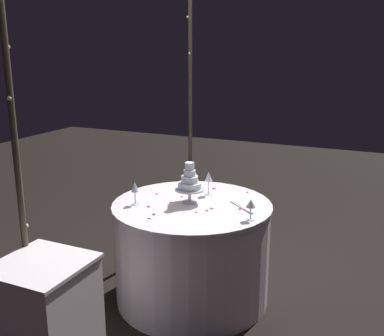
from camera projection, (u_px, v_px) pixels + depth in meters
name	position (u px, v px, depth m)	size (l,w,h in m)	color
ground_plane	(192.00, 296.00, 3.53)	(12.00, 12.00, 0.00)	black
decorative_arch	(127.00, 84.00, 3.33)	(2.29, 0.06, 2.48)	#473D2D
main_table	(192.00, 251.00, 3.44)	(1.18, 1.18, 0.76)	white
side_table	(47.00, 329.00, 2.45)	(0.46, 0.46, 0.79)	white
tiered_cake	(190.00, 183.00, 3.32)	(0.22, 0.22, 0.31)	silver
wine_glass_0	(135.00, 188.00, 3.29)	(0.06, 0.06, 0.17)	silver
wine_glass_1	(209.00, 178.00, 3.51)	(0.06, 0.06, 0.18)	silver
wine_glass_2	(194.00, 174.00, 3.67)	(0.07, 0.07, 0.16)	silver
wine_glass_3	(251.00, 204.00, 3.00)	(0.06, 0.06, 0.14)	silver
cake_knife	(243.00, 208.00, 3.23)	(0.21, 0.24, 0.01)	silver
rose_petal_0	(207.00, 210.00, 3.19)	(0.03, 0.02, 0.00)	#C61951
rose_petal_1	(188.00, 182.00, 3.86)	(0.03, 0.02, 0.00)	#C61951
rose_petal_2	(200.00, 193.00, 3.59)	(0.03, 0.02, 0.00)	#C61951
rose_petal_3	(212.00, 208.00, 3.23)	(0.03, 0.02, 0.00)	#C61951
rose_petal_4	(196.00, 212.00, 3.15)	(0.03, 0.02, 0.00)	#C61951
rose_petal_5	(157.00, 194.00, 3.55)	(0.03, 0.02, 0.00)	#C61951
rose_petal_6	(148.00, 207.00, 3.27)	(0.03, 0.02, 0.00)	#C61951
rose_petal_7	(240.00, 209.00, 3.22)	(0.03, 0.02, 0.00)	#C61951
rose_petal_8	(171.00, 202.00, 3.36)	(0.03, 0.02, 0.00)	#C61951
rose_petal_9	(235.00, 202.00, 3.36)	(0.03, 0.02, 0.00)	#C61951
rose_petal_10	(149.00, 218.00, 3.04)	(0.03, 0.02, 0.00)	#C61951
rose_petal_11	(214.00, 189.00, 3.69)	(0.04, 0.03, 0.00)	#C61951
rose_petal_12	(182.00, 197.00, 3.49)	(0.03, 0.02, 0.00)	#C61951
rose_petal_13	(247.00, 192.00, 3.59)	(0.03, 0.02, 0.00)	#C61951
rose_petal_14	(154.00, 214.00, 3.12)	(0.04, 0.02, 0.00)	#C61951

